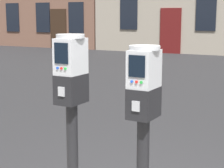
{
  "coord_description": "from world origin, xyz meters",
  "views": [
    {
      "loc": [
        1.17,
        -2.75,
        1.78
      ],
      "look_at": [
        -0.12,
        -0.18,
        1.27
      ],
      "focal_mm": 62.26,
      "sensor_mm": 36.0,
      "label": 1
    }
  ],
  "objects": [
    {
      "name": "parking_meter_near_kerb",
      "position": [
        -0.42,
        -0.28,
        1.17
      ],
      "size": [
        0.23,
        0.26,
        1.5
      ],
      "rotation": [
        0.0,
        0.0,
        -1.62
      ],
      "color": "black",
      "rests_on": "sidewalk_slab"
    },
    {
      "name": "parking_meter_twin_adjacent",
      "position": [
        0.18,
        -0.28,
        1.13
      ],
      "size": [
        0.23,
        0.26,
        1.43
      ],
      "rotation": [
        0.0,
        0.0,
        -1.62
      ],
      "color": "black",
      "rests_on": "sidewalk_slab"
    }
  ]
}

